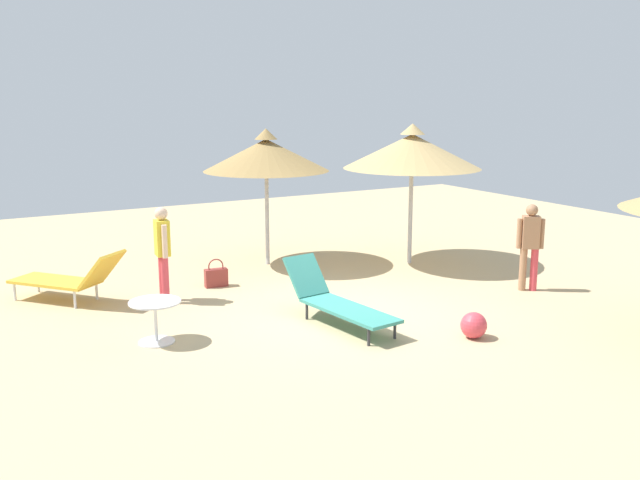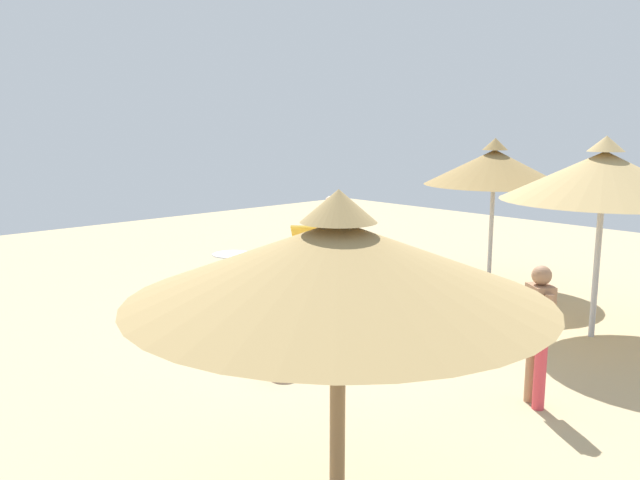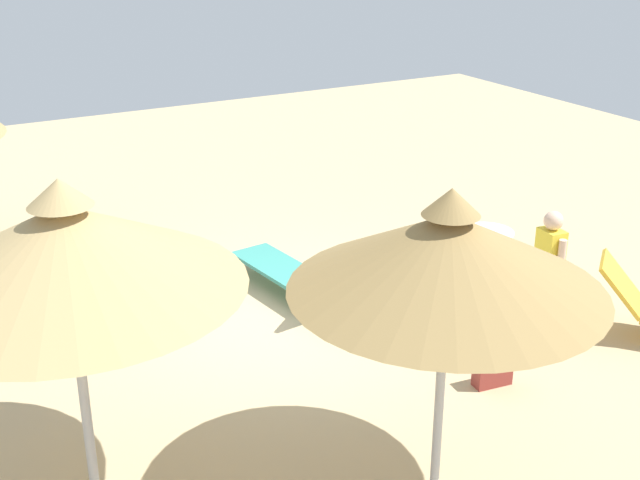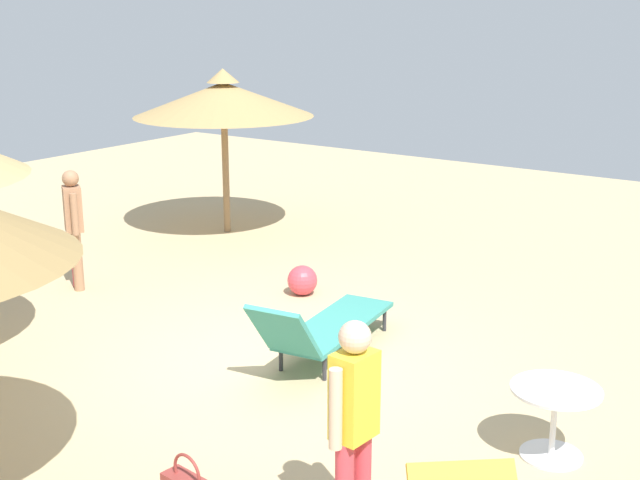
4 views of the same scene
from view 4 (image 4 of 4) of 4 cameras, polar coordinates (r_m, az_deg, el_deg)
name	(u,v)px [view 4 (image 4 of 4)]	position (r m, az deg, el deg)	size (l,w,h in m)	color
ground	(264,373)	(8.90, -3.80, -8.88)	(24.00, 24.00, 0.10)	tan
parasol_umbrella_center	(224,99)	(13.72, -6.48, 9.36)	(2.87, 2.87, 2.65)	olive
lounge_chair_near_right	(322,327)	(8.92, 0.15, -5.84)	(0.87, 2.31, 0.90)	teal
person_standing_front	(74,222)	(11.46, -16.17, 1.17)	(0.42, 0.35, 1.58)	#A57554
person_standing_far_right	(354,419)	(5.83, 2.29, -11.91)	(0.25, 0.48, 1.64)	#D83F4C
side_table_round	(555,409)	(7.34, 15.45, -10.88)	(0.74, 0.74, 0.62)	silver
beach_ball	(302,280)	(10.94, -1.19, -2.72)	(0.39, 0.39, 0.39)	#D83F4C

